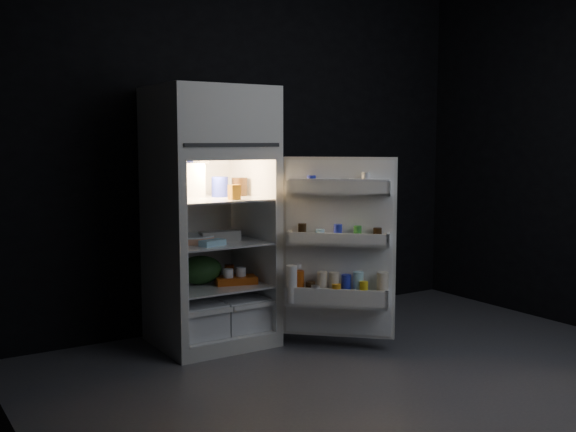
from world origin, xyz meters
TOP-DOWN VIEW (x-y plane):
  - floor at (0.00, 0.00)m, footprint 4.00×3.40m
  - wall_back at (0.00, 1.70)m, footprint 4.00×0.00m
  - wall_left at (-2.00, 0.00)m, footprint 0.00×3.40m
  - refrigerator at (-0.54, 1.32)m, footprint 0.76×0.71m
  - fridge_door at (0.11, 0.68)m, footprint 0.65×0.63m
  - milk_jug at (-0.65, 1.37)m, footprint 0.16×0.16m
  - mayo_jar at (-0.44, 1.33)m, footprint 0.15×0.15m
  - jam_jar at (-0.29, 1.33)m, footprint 0.12×0.12m
  - amber_bottle at (-0.75, 1.35)m, footprint 0.10×0.10m
  - small_carton at (-0.47, 1.07)m, footprint 0.08×0.06m
  - egg_carton at (-0.49, 1.24)m, footprint 0.29×0.14m
  - pie at (-0.67, 1.31)m, footprint 0.36×0.36m
  - flat_package at (-0.63, 1.08)m, footprint 0.19×0.13m
  - wrapped_pkg at (-0.33, 1.43)m, footprint 0.13×0.11m
  - produce_bag at (-0.61, 1.32)m, footprint 0.32×0.28m
  - yogurt_tray at (-0.40, 1.19)m, footprint 0.31×0.22m
  - small_can_red at (-0.33, 1.42)m, footprint 0.07×0.07m
  - small_can_silver at (-0.33, 1.43)m, footprint 0.06×0.06m

SIDE VIEW (x-z plane):
  - floor at x=0.00m, z-range 0.00..0.00m
  - yogurt_tray at x=-0.40m, z-range 0.43..0.48m
  - small_can_red at x=-0.33m, z-range 0.43..0.52m
  - small_can_silver at x=-0.33m, z-range 0.43..0.52m
  - produce_bag at x=-0.61m, z-range 0.43..0.62m
  - fridge_door at x=0.11m, z-range 0.07..1.29m
  - pie at x=-0.67m, z-range 0.73..0.77m
  - flat_package at x=-0.63m, z-range 0.73..0.77m
  - wrapped_pkg at x=-0.33m, z-range 0.73..0.78m
  - egg_carton at x=-0.49m, z-range 0.73..0.80m
  - refrigerator at x=-0.54m, z-range 0.07..1.85m
  - small_carton at x=-0.47m, z-range 1.03..1.13m
  - jam_jar at x=-0.29m, z-range 1.03..1.16m
  - mayo_jar at x=-0.44m, z-range 1.03..1.17m
  - amber_bottle at x=-0.75m, z-range 1.03..1.25m
  - milk_jug at x=-0.65m, z-range 1.03..1.27m
  - wall_back at x=0.00m, z-range 0.00..2.70m
  - wall_left at x=-2.00m, z-range 0.00..2.70m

